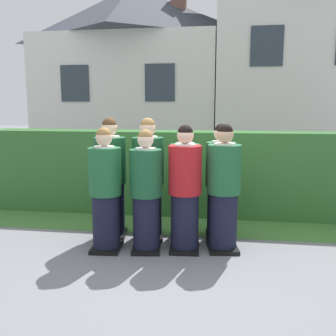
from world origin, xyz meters
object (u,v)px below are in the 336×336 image
student_front_row_1 (146,194)px  student_in_red_blazer (185,192)px  student_rear_row_1 (148,182)px  student_rear_row_0 (111,181)px  student_rear_row_2 (185,185)px  student_front_row_3 (224,191)px  student_rear_row_3 (220,184)px  student_front_row_0 (105,193)px

student_front_row_1 → student_in_red_blazer: (0.49, 0.09, 0.03)m
student_in_red_blazer → student_rear_row_1: size_ratio=0.96×
student_rear_row_0 → student_rear_row_2: bearing=7.8°
student_front_row_3 → student_rear_row_1: (-1.06, 0.32, 0.03)m
student_rear_row_2 → student_rear_row_3: (0.50, 0.06, 0.01)m
student_front_row_3 → student_rear_row_1: bearing=163.3°
student_in_red_blazer → student_rear_row_3: size_ratio=1.00×
student_in_red_blazer → student_front_row_3: 0.50m
student_in_red_blazer → student_rear_row_0: bearing=161.5°
student_front_row_0 → student_in_red_blazer: (1.02, 0.14, 0.02)m
student_in_red_blazer → student_rear_row_2: 0.52m
student_front_row_0 → student_rear_row_0: size_ratio=0.94×
student_front_row_3 → student_rear_row_2: (-0.55, 0.43, -0.02)m
student_rear_row_0 → student_front_row_0: bearing=-80.5°
student_front_row_0 → student_rear_row_0: (-0.09, 0.51, 0.05)m
student_rear_row_0 → student_rear_row_1: size_ratio=1.00×
student_rear_row_2 → student_rear_row_3: size_ratio=0.98×
student_rear_row_0 → student_rear_row_3: size_ratio=1.05×
student_front_row_1 → student_front_row_3: (0.99, 0.17, 0.03)m
student_in_red_blazer → student_rear_row_1: student_rear_row_1 is taller
student_front_row_1 → student_front_row_3: size_ratio=0.96×
student_front_row_1 → student_rear_row_1: 0.50m
student_front_row_3 → student_rear_row_1: student_rear_row_1 is taller
student_front_row_3 → student_front_row_0: bearing=-171.4°
student_front_row_3 → student_rear_row_1: size_ratio=0.96×
student_in_red_blazer → student_front_row_3: bearing=9.8°
student_front_row_3 → student_rear_row_2: 0.70m
student_rear_row_0 → student_rear_row_1: bearing=3.6°
student_rear_row_3 → student_rear_row_1: bearing=-170.7°
student_front_row_3 → student_front_row_1: bearing=-170.1°
student_rear_row_2 → student_rear_row_1: bearing=-167.9°
student_rear_row_0 → student_rear_row_2: size_ratio=1.07×
student_front_row_0 → student_rear_row_0: 0.52m
student_rear_row_0 → student_rear_row_3: (1.55, 0.20, -0.04)m
student_rear_row_2 → student_front_row_3: bearing=-37.9°
student_in_red_blazer → student_rear_row_2: student_in_red_blazer is taller
student_front_row_1 → student_rear_row_3: (0.94, 0.66, 0.02)m
student_rear_row_1 → student_rear_row_0: bearing=-176.4°
student_rear_row_3 → student_front_row_1: bearing=-145.1°
student_in_red_blazer → student_front_row_3: student_front_row_3 is taller
student_rear_row_0 → student_rear_row_3: student_rear_row_0 is taller
student_rear_row_1 → student_rear_row_3: (1.01, 0.17, -0.04)m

